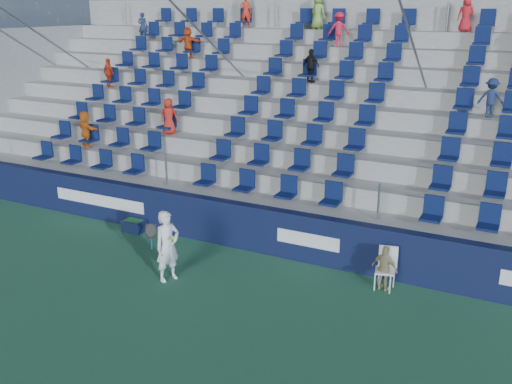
{
  "coord_description": "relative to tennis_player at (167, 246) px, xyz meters",
  "views": [
    {
      "loc": [
        6.12,
        -8.87,
        5.98
      ],
      "look_at": [
        0.2,
        2.8,
        1.7
      ],
      "focal_mm": 40.0,
      "sensor_mm": 36.0,
      "label": 1
    }
  ],
  "objects": [
    {
      "name": "line_judge_chair",
      "position": [
        4.52,
        1.88,
        -0.29
      ],
      "size": [
        0.5,
        0.52,
        0.96
      ],
      "color": "white",
      "rests_on": "ground"
    },
    {
      "name": "ball_bin",
      "position": [
        -2.56,
        1.98,
        -0.65
      ],
      "size": [
        0.61,
        0.4,
        0.34
      ],
      "color": "#10183C",
      "rests_on": "ground"
    },
    {
      "name": "line_judge",
      "position": [
        4.52,
        1.73,
        -0.31
      ],
      "size": [
        0.65,
        0.39,
        1.04
      ],
      "primitive_type": "imported",
      "rotation": [
        0.0,
        0.0,
        2.9
      ],
      "color": "tan",
      "rests_on": "ground"
    },
    {
      "name": "tennis_player",
      "position": [
        0.0,
        0.0,
        0.0
      ],
      "size": [
        0.7,
        0.71,
        1.66
      ],
      "color": "white",
      "rests_on": "ground"
    },
    {
      "name": "grandstand",
      "position": [
        1.01,
        7.47,
        1.3
      ],
      "size": [
        24.0,
        8.17,
        6.63
      ],
      "color": "#A8A8A3",
      "rests_on": "ground"
    },
    {
      "name": "ground",
      "position": [
        1.01,
        -0.77,
        -0.83
      ],
      "size": [
        70.0,
        70.0,
        0.0
      ],
      "primitive_type": "plane",
      "color": "#2B6544",
      "rests_on": "ground"
    },
    {
      "name": "sponsor_wall",
      "position": [
        1.01,
        2.38,
        -0.23
      ],
      "size": [
        24.0,
        0.32,
        1.2
      ],
      "color": "#0F163A",
      "rests_on": "ground"
    }
  ]
}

